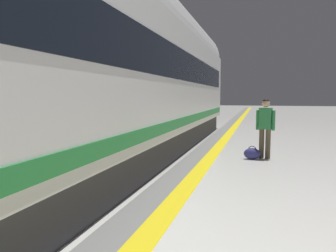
{
  "coord_description": "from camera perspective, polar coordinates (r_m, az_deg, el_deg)",
  "views": [
    {
      "loc": [
        0.7,
        2.0,
        1.69
      ],
      "look_at": [
        -0.98,
        7.87,
        1.11
      ],
      "focal_mm": 34.07,
      "sensor_mm": 36.0,
      "label": 1
    }
  ],
  "objects": [
    {
      "name": "high_speed_train",
      "position": [
        5.19,
        -26.36,
        13.83
      ],
      "size": [
        2.94,
        27.53,
        4.97
      ],
      "color": "#38383D",
      "rests_on": "ground"
    },
    {
      "name": "duffel_bag_near",
      "position": [
        8.85,
        14.81,
        -4.79
      ],
      "size": [
        0.44,
        0.26,
        0.36
      ],
      "color": "navy",
      "rests_on": "ground"
    },
    {
      "name": "tactile_edge_band",
      "position": [
        8.33,
        4.48,
        -6.3
      ],
      "size": [
        0.66,
        80.0,
        0.01
      ],
      "primitive_type": "cube",
      "color": "slate",
      "rests_on": "ground"
    },
    {
      "name": "safety_line_strip",
      "position": [
        8.27,
        6.87,
        -6.41
      ],
      "size": [
        0.36,
        80.0,
        0.01
      ],
      "primitive_type": "cube",
      "color": "yellow",
      "rests_on": "ground"
    },
    {
      "name": "passenger_near",
      "position": [
        8.97,
        17.01,
        0.36
      ],
      "size": [
        0.49,
        0.27,
        1.62
      ],
      "color": "brown",
      "rests_on": "ground"
    }
  ]
}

